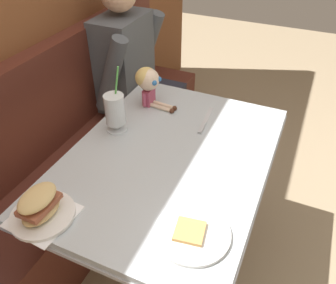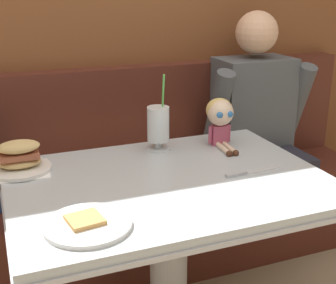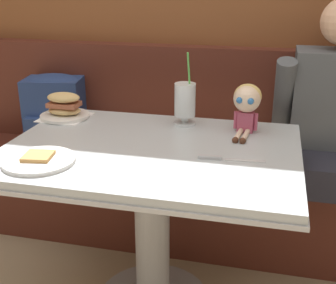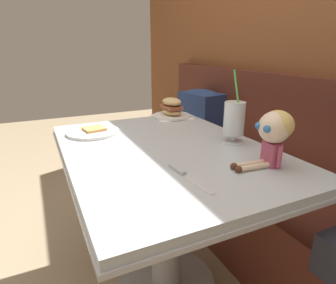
{
  "view_description": "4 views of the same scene",
  "coord_description": "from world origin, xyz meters",
  "px_view_note": "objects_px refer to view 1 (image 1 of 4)",
  "views": [
    {
      "loc": [
        -1.01,
        -0.27,
        1.66
      ],
      "look_at": [
        -0.01,
        0.18,
        0.82
      ],
      "focal_mm": 36.71,
      "sensor_mm": 36.0,
      "label": 1
    },
    {
      "loc": [
        -0.55,
        -1.22,
        1.39
      ],
      "look_at": [
        0.03,
        0.26,
        0.85
      ],
      "focal_mm": 49.96,
      "sensor_mm": 36.0,
      "label": 2
    },
    {
      "loc": [
        0.43,
        -1.33,
        1.35
      ],
      "look_at": [
        0.07,
        0.16,
        0.77
      ],
      "focal_mm": 47.96,
      "sensor_mm": 36.0,
      "label": 3
    },
    {
      "loc": [
        1.02,
        -0.29,
        1.14
      ],
      "look_at": [
        0.03,
        0.18,
        0.77
      ],
      "focal_mm": 30.51,
      "sensor_mm": 36.0,
      "label": 4
    }
  ],
  "objects_px": {
    "diner_patron": "(130,63)",
    "seated_doll": "(148,81)",
    "toast_plate": "(192,233)",
    "sandwich_plate": "(40,208)",
    "milkshake_glass": "(115,111)",
    "butter_knife": "(204,124)"
  },
  "relations": [
    {
      "from": "toast_plate",
      "to": "sandwich_plate",
      "type": "xyz_separation_m",
      "value": [
        -0.14,
        0.49,
        0.04
      ]
    },
    {
      "from": "toast_plate",
      "to": "milkshake_glass",
      "type": "xyz_separation_m",
      "value": [
        0.41,
        0.52,
        0.09
      ]
    },
    {
      "from": "toast_plate",
      "to": "diner_patron",
      "type": "distance_m",
      "value": 1.32
    },
    {
      "from": "milkshake_glass",
      "to": "sandwich_plate",
      "type": "relative_size",
      "value": 1.43
    },
    {
      "from": "toast_plate",
      "to": "butter_knife",
      "type": "distance_m",
      "value": 0.63
    },
    {
      "from": "diner_patron",
      "to": "toast_plate",
      "type": "bearing_deg",
      "value": -142.13
    },
    {
      "from": "butter_knife",
      "to": "sandwich_plate",
      "type": "bearing_deg",
      "value": 156.6
    },
    {
      "from": "butter_knife",
      "to": "seated_doll",
      "type": "bearing_deg",
      "value": 78.46
    },
    {
      "from": "seated_doll",
      "to": "diner_patron",
      "type": "distance_m",
      "value": 0.51
    },
    {
      "from": "milkshake_glass",
      "to": "sandwich_plate",
      "type": "height_order",
      "value": "milkshake_glass"
    },
    {
      "from": "toast_plate",
      "to": "milkshake_glass",
      "type": "distance_m",
      "value": 0.67
    },
    {
      "from": "milkshake_glass",
      "to": "butter_knife",
      "type": "xyz_separation_m",
      "value": [
        0.2,
        -0.35,
        -0.1
      ]
    },
    {
      "from": "toast_plate",
      "to": "sandwich_plate",
      "type": "distance_m",
      "value": 0.51
    },
    {
      "from": "butter_knife",
      "to": "toast_plate",
      "type": "bearing_deg",
      "value": -164.07
    },
    {
      "from": "diner_patron",
      "to": "seated_doll",
      "type": "bearing_deg",
      "value": -139.42
    },
    {
      "from": "sandwich_plate",
      "to": "seated_doll",
      "type": "xyz_separation_m",
      "value": [
        0.81,
        -0.0,
        0.08
      ]
    },
    {
      "from": "sandwich_plate",
      "to": "diner_patron",
      "type": "distance_m",
      "value": 1.23
    },
    {
      "from": "butter_knife",
      "to": "seated_doll",
      "type": "relative_size",
      "value": 1.06
    },
    {
      "from": "milkshake_glass",
      "to": "toast_plate",
      "type": "bearing_deg",
      "value": -127.79
    },
    {
      "from": "toast_plate",
      "to": "diner_patron",
      "type": "height_order",
      "value": "diner_patron"
    },
    {
      "from": "seated_doll",
      "to": "sandwich_plate",
      "type": "bearing_deg",
      "value": 179.75
    },
    {
      "from": "butter_knife",
      "to": "diner_patron",
      "type": "xyz_separation_m",
      "value": [
        0.44,
        0.64,
        -0.0
      ]
    }
  ]
}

